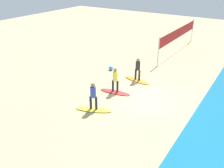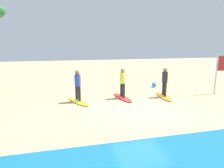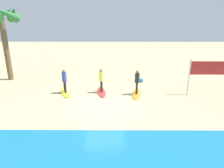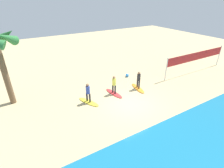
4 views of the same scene
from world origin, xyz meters
name	(u,v)px [view 2 (image 2 of 4)]	position (x,y,z in m)	size (l,w,h in m)	color
ground_plane	(141,109)	(0.00, 0.00, 0.00)	(60.00, 60.00, 0.00)	tan
surfboard_orange	(164,96)	(-2.15, -1.73, 0.04)	(2.10, 0.56, 0.09)	orange
surfer_orange	(165,80)	(-2.15, -1.73, 1.04)	(0.32, 0.46, 1.64)	#232328
surfboard_red	(122,97)	(0.29, -2.08, 0.04)	(2.10, 0.56, 0.09)	red
surfer_red	(123,81)	(0.29, -2.08, 1.04)	(0.32, 0.46, 1.64)	#232328
surfboard_yellow	(78,101)	(2.81, -1.94, 0.04)	(2.10, 0.56, 0.09)	yellow
surfer_yellow	(78,83)	(2.81, -1.94, 1.04)	(0.32, 0.44, 1.64)	#232328
beach_ball	(154,85)	(-2.84, -4.45, 0.18)	(0.35, 0.35, 0.35)	#338CE5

